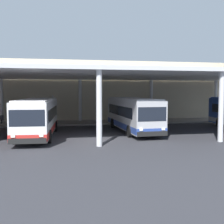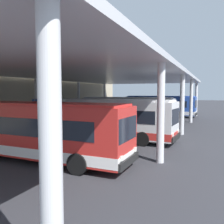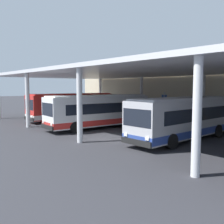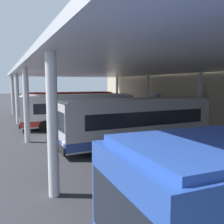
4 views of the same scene
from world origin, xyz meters
name	(u,v)px [view 2 (image 2 of 4)]	position (x,y,z in m)	size (l,w,h in m)	color
ground_plane	(154,133)	(0.00, 0.00, 0.00)	(200.00, 200.00, 0.00)	#333338
platform_kerb	(50,125)	(0.00, 11.75, 0.09)	(42.00, 4.50, 0.18)	gray
station_building_facade	(26,91)	(0.00, 15.00, 3.88)	(48.00, 1.60, 7.76)	#C1B293
canopy_shelter	(100,77)	(0.00, 5.50, 5.29)	(40.00, 17.00, 5.55)	silver
bus_nearest_bay	(39,130)	(-11.36, 3.74, 1.66)	(2.86, 10.58, 3.17)	red
bus_second_bay	(109,118)	(-4.43, 2.56, 1.66)	(3.22, 10.67, 3.17)	white
bus_middle_bay	(127,110)	(4.14, 4.02, 1.66)	(2.94, 10.60, 3.17)	#B7B7BC
bus_far_bay	(160,106)	(15.22, 2.51, 1.66)	(3.02, 10.62, 3.17)	#284CA8
banner_sign	(35,110)	(-3.29, 10.94, 1.98)	(0.70, 0.12, 3.20)	#B2B2B7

